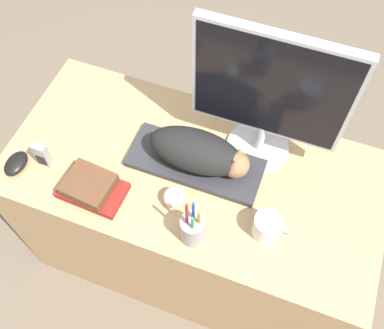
{
  "coord_description": "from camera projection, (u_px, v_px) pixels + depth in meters",
  "views": [
    {
      "loc": [
        0.27,
        -0.42,
        2.1
      ],
      "look_at": [
        0.0,
        0.3,
        0.83
      ],
      "focal_mm": 42.0,
      "sensor_mm": 36.0,
      "label": 1
    }
  ],
  "objects": [
    {
      "name": "ground_plane",
      "position": [
        168.0,
        312.0,
        2.04
      ],
      "size": [
        12.0,
        12.0,
        0.0
      ],
      "primitive_type": "plane",
      "color": "#6B5B4C"
    },
    {
      "name": "desk",
      "position": [
        193.0,
        218.0,
        1.86
      ],
      "size": [
        1.31,
        0.63,
        0.77
      ],
      "color": "tan",
      "rests_on": "ground_plane"
    },
    {
      "name": "keyboard",
      "position": [
        196.0,
        163.0,
        1.53
      ],
      "size": [
        0.46,
        0.18,
        0.02
      ],
      "color": "#2D2D33",
      "rests_on": "desk"
    },
    {
      "name": "cat",
      "position": [
        201.0,
        152.0,
        1.47
      ],
      "size": [
        0.34,
        0.15,
        0.13
      ],
      "color": "black",
      "rests_on": "keyboard"
    },
    {
      "name": "monitor",
      "position": [
        269.0,
        94.0,
        1.33
      ],
      "size": [
        0.48,
        0.22,
        0.52
      ],
      "color": "#B7B7BC",
      "rests_on": "desk"
    },
    {
      "name": "computer_mouse",
      "position": [
        16.0,
        163.0,
        1.53
      ],
      "size": [
        0.07,
        0.1,
        0.04
      ],
      "color": "black",
      "rests_on": "desk"
    },
    {
      "name": "coffee_mug",
      "position": [
        268.0,
        227.0,
        1.38
      ],
      "size": [
        0.12,
        0.09,
        0.09
      ],
      "color": "silver",
      "rests_on": "desk"
    },
    {
      "name": "pen_cup",
      "position": [
        193.0,
        229.0,
        1.36
      ],
      "size": [
        0.08,
        0.08,
        0.22
      ],
      "color": "#939399",
      "rests_on": "desk"
    },
    {
      "name": "baseball",
      "position": [
        174.0,
        197.0,
        1.44
      ],
      "size": [
        0.07,
        0.07,
        0.07
      ],
      "color": "silver",
      "rests_on": "desk"
    },
    {
      "name": "phone",
      "position": [
        42.0,
        155.0,
        1.51
      ],
      "size": [
        0.05,
        0.03,
        0.1
      ],
      "color": "#99999E",
      "rests_on": "desk"
    },
    {
      "name": "book_stack",
      "position": [
        91.0,
        187.0,
        1.46
      ],
      "size": [
        0.22,
        0.14,
        0.07
      ],
      "color": "maroon",
      "rests_on": "desk"
    }
  ]
}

